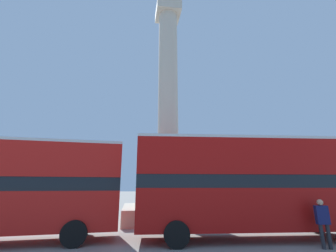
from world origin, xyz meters
name	(u,v)px	position (x,y,z in m)	size (l,w,h in m)	color
ground_plane	(168,220)	(0.00, 0.00, 0.00)	(200.00, 200.00, 0.00)	gray
monument_column	(168,149)	(0.00, 0.00, 4.99)	(6.26, 6.26, 18.96)	#BCB29E
bus_b	(253,182)	(3.02, -6.59, 2.45)	(10.91, 3.51, 4.44)	#A80F0C
equestrian_statue	(58,191)	(-9.27, 5.96, 1.86)	(3.80, 3.40, 6.29)	#BCB29E
street_lamp	(208,176)	(1.81, -3.72, 2.84)	(0.42, 0.42, 5.08)	black
pedestrian_near_lamp	(323,220)	(4.72, -8.44, 1.01)	(0.49, 0.27, 1.78)	#28282D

